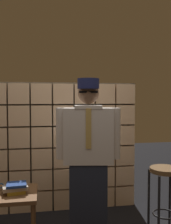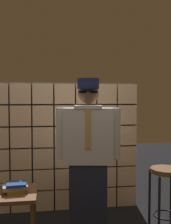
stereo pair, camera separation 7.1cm
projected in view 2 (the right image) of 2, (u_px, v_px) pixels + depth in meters
name	position (u px, v px, depth m)	size (l,w,h in m)	color
glass_block_wall	(65.00, 147.00, 3.57)	(2.06, 0.10, 1.77)	#E0B78C
standing_person	(88.00, 156.00, 2.79)	(0.70, 0.33, 1.74)	#1E2333
bar_stool	(166.00, 185.00, 2.89)	(0.34, 0.34, 0.75)	brown
side_table	(12.00, 199.00, 2.68)	(0.52, 0.52, 0.57)	brown
book_stack	(16.00, 187.00, 2.66)	(0.27, 0.19, 0.10)	olive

